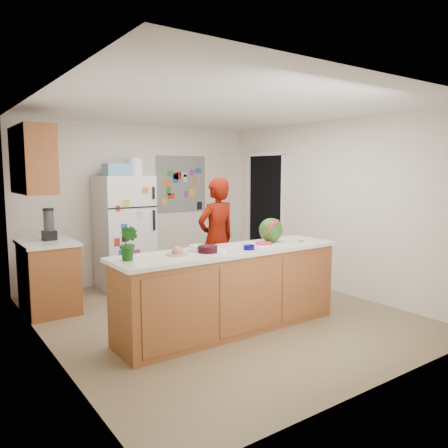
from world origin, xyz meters
TOP-DOWN VIEW (x-y plane):
  - floor at (0.00, 0.00)m, footprint 4.00×4.50m
  - wall_back at (0.00, 2.26)m, footprint 4.00×0.02m
  - wall_left at (-2.01, 0.00)m, footprint 0.02×4.50m
  - wall_right at (2.01, 0.00)m, footprint 0.02×4.50m
  - ceiling at (0.00, 0.00)m, footprint 4.00×4.50m
  - doorway at (1.99, 1.45)m, footprint 0.03×0.85m
  - peninsula_base at (-0.20, -0.50)m, footprint 2.60×0.62m
  - peninsula_top at (-0.20, -0.50)m, footprint 2.68×0.70m
  - side_counter_base at (-1.69, 1.35)m, footprint 0.60×0.80m
  - side_counter_top at (-1.69, 1.35)m, footprint 0.64×0.84m
  - upper_cabinets at (-1.82, 1.30)m, footprint 0.35×1.00m
  - refrigerator at (-0.45, 1.88)m, footprint 0.75×0.70m
  - fridge_top_bin at (-0.55, 1.88)m, footprint 0.35×0.28m
  - photo_collage at (0.75, 2.24)m, footprint 0.95×0.01m
  - person at (0.37, 0.60)m, footprint 0.65×0.46m
  - blender_appliance at (-1.64, 1.42)m, footprint 0.12×0.12m
  - cutting_board at (0.37, -0.47)m, footprint 0.48×0.39m
  - watermelon at (0.43, -0.45)m, footprint 0.28×0.28m
  - watermelon_slice at (0.26, -0.52)m, footprint 0.19×0.19m
  - cherry_bowl at (-0.52, -0.53)m, footprint 0.25×0.25m
  - white_bowl at (-0.55, -0.39)m, footprint 0.21×0.21m
  - cobalt_bowl at (-0.06, -0.65)m, footprint 0.15×0.15m
  - plate at (-0.84, -0.46)m, footprint 0.29×0.29m
  - paper_towel at (-0.41, -0.53)m, footprint 0.18×0.16m
  - keys at (0.80, -0.59)m, footprint 0.08×0.04m
  - potted_plant at (-1.36, -0.45)m, footprint 0.22×0.24m

SIDE VIEW (x-z plane):
  - floor at x=0.00m, z-range -0.02..0.00m
  - side_counter_base at x=-1.69m, z-range 0.00..0.86m
  - peninsula_base at x=-0.20m, z-range 0.00..0.88m
  - person at x=0.37m, z-range 0.00..1.68m
  - refrigerator at x=-0.45m, z-range 0.00..1.70m
  - side_counter_top at x=-1.69m, z-range 0.86..0.90m
  - peninsula_top at x=-0.20m, z-range 0.88..0.92m
  - cutting_board at x=0.37m, z-range 0.92..0.93m
  - keys at x=0.80m, z-range 0.92..0.93m
  - plate at x=-0.84m, z-range 0.92..0.94m
  - paper_towel at x=-0.41m, z-range 0.92..0.94m
  - watermelon_slice at x=0.26m, z-range 0.93..0.95m
  - cobalt_bowl at x=-0.06m, z-range 0.92..0.97m
  - white_bowl at x=-0.55m, z-range 0.92..0.98m
  - cherry_bowl at x=-0.52m, z-range 0.92..0.99m
  - doorway at x=1.99m, z-range 0.00..2.04m
  - watermelon at x=0.43m, z-range 0.93..1.22m
  - potted_plant at x=-1.36m, z-range 0.92..1.26m
  - blender_appliance at x=-1.64m, z-range 0.90..1.28m
  - wall_back at x=0.00m, z-range 0.00..2.50m
  - wall_left at x=-2.01m, z-range 0.00..2.50m
  - wall_right at x=2.01m, z-range 0.00..2.50m
  - photo_collage at x=0.75m, z-range 1.08..2.02m
  - fridge_top_bin at x=-0.55m, z-range 1.70..1.88m
  - upper_cabinets at x=-1.82m, z-range 1.50..2.30m
  - ceiling at x=0.00m, z-range 2.50..2.52m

